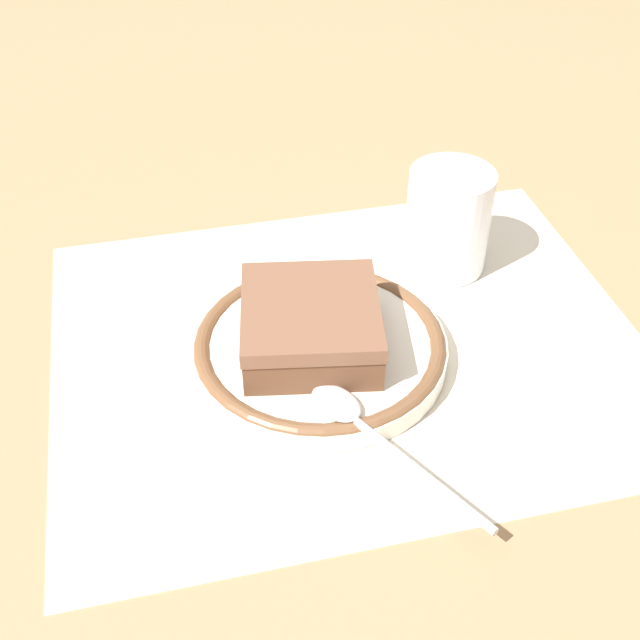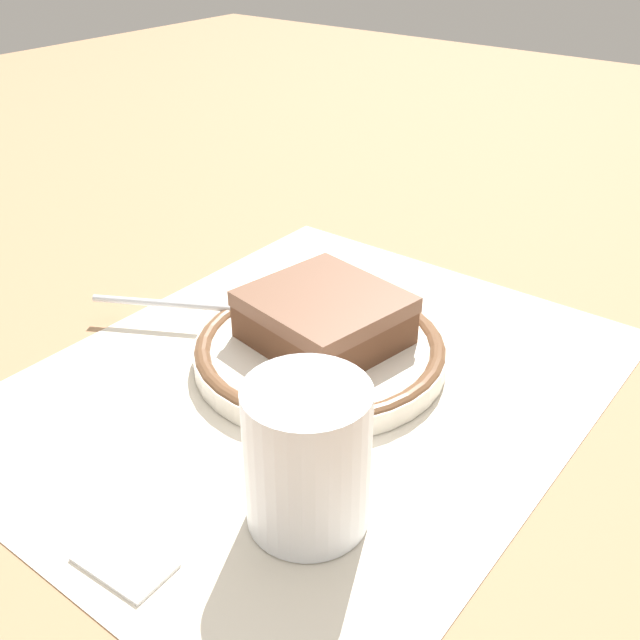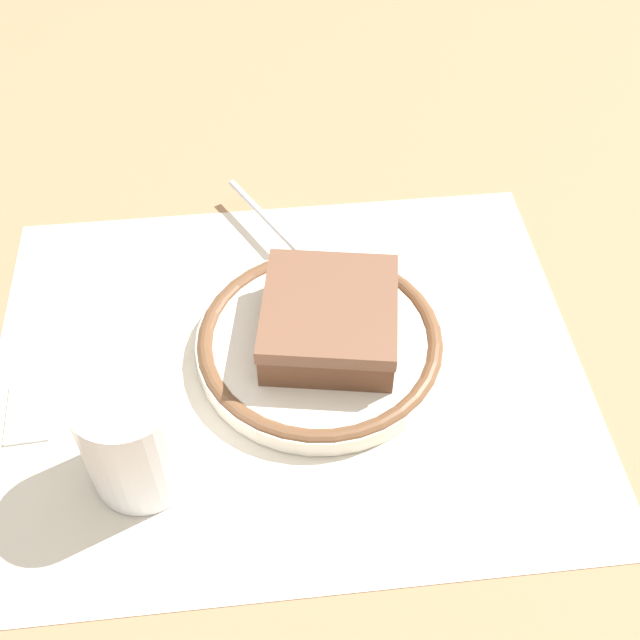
# 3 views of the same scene
# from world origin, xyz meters

# --- Properties ---
(ground_plane) EXTENTS (2.40, 2.40, 0.00)m
(ground_plane) POSITION_xyz_m (0.00, 0.00, 0.00)
(ground_plane) COLOR #9E7551
(placemat) EXTENTS (0.42, 0.34, 0.00)m
(placemat) POSITION_xyz_m (0.00, 0.00, 0.00)
(placemat) COLOR beige
(placemat) RESTS_ON ground_plane
(plate) EXTENTS (0.18, 0.18, 0.02)m
(plate) POSITION_xyz_m (0.02, 0.01, 0.01)
(plate) COLOR silver
(plate) RESTS_ON placemat
(cake_slice) EXTENTS (0.11, 0.11, 0.04)m
(cake_slice) POSITION_xyz_m (0.03, 0.01, 0.03)
(cake_slice) COLOR brown
(cake_slice) RESTS_ON plate
(spoon) EXTENTS (0.09, 0.14, 0.01)m
(spoon) POSITION_xyz_m (0.02, 0.09, 0.02)
(spoon) COLOR silver
(spoon) RESTS_ON plate
(cup) EXTENTS (0.07, 0.07, 0.08)m
(cup) POSITION_xyz_m (-0.10, -0.08, 0.04)
(cup) COLOR white
(cup) RESTS_ON placemat
(napkin) EXTENTS (0.15, 0.15, 0.00)m
(napkin) POSITION_xyz_m (-0.11, 0.10, 0.00)
(napkin) COLOR white
(napkin) RESTS_ON placemat
(sugar_packet) EXTENTS (0.03, 0.05, 0.01)m
(sugar_packet) POSITION_xyz_m (-0.18, -0.02, 0.00)
(sugar_packet) COLOR white
(sugar_packet) RESTS_ON placemat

